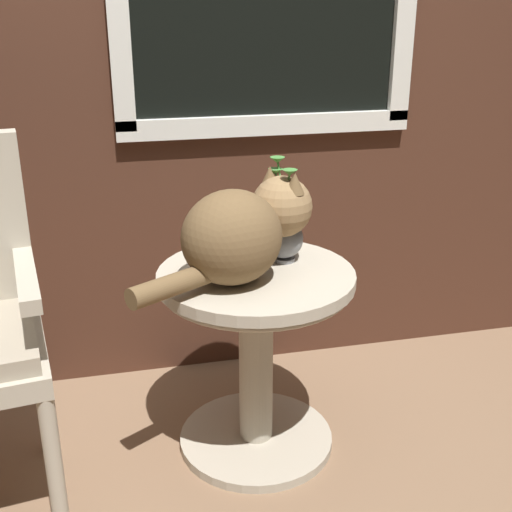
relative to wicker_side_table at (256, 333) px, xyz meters
name	(u,v)px	position (x,y,z in m)	size (l,w,h in m)	color
ground_plane	(235,488)	(-0.11, -0.20, -0.40)	(6.00, 6.00, 0.00)	#7F6047
back_wall	(188,15)	(-0.10, 0.55, 0.90)	(4.00, 0.07, 2.60)	#47281C
wicker_side_table	(256,333)	(0.00, 0.00, 0.00)	(0.59, 0.59, 0.61)	#B2A893
cat	(242,231)	(-0.05, -0.04, 0.35)	(0.57, 0.39, 0.29)	brown
pewter_vase_with_ivy	(284,231)	(0.10, 0.07, 0.30)	(0.12, 0.13, 0.32)	slate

